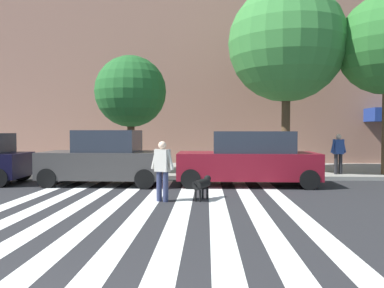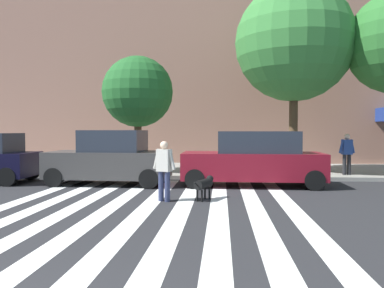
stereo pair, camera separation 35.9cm
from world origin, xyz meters
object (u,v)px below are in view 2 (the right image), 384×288
parked_car_behind_first (110,159)px  pedestrian_dog_walker (164,167)px  parked_car_third_in_line (254,159)px  pedestrian_bystander (347,152)px  street_tree_middle (294,43)px  dog_on_leash (204,184)px  street_tree_nearest (138,92)px

parked_car_behind_first → pedestrian_dog_walker: 3.92m
parked_car_third_in_line → pedestrian_bystander: (3.91, 2.32, 0.15)m
pedestrian_bystander → pedestrian_dog_walker: bearing=-140.5°
street_tree_middle → dog_on_leash: size_ratio=7.61×
street_tree_nearest → street_tree_middle: 6.93m
dog_on_leash → street_tree_nearest: bearing=119.2°
parked_car_behind_first → street_tree_nearest: 3.88m
parked_car_third_in_line → street_tree_middle: size_ratio=0.61×
parked_car_behind_first → street_tree_middle: (7.00, 3.01, 4.69)m
street_tree_nearest → pedestrian_dog_walker: bearing=-70.8°
street_tree_middle → dog_on_leash: 8.52m
dog_on_leash → pedestrian_bystander: size_ratio=0.64×
street_tree_nearest → parked_car_behind_first: bearing=-97.6°
street_tree_nearest → street_tree_middle: street_tree_middle is taller
parked_car_third_in_line → dog_on_leash: bearing=-119.5°
parked_car_behind_first → parked_car_third_in_line: 5.09m
parked_car_third_in_line → street_tree_middle: bearing=57.6°
parked_car_behind_first → pedestrian_bystander: size_ratio=2.64×
street_tree_nearest → dog_on_leash: (3.13, -5.60, -3.14)m
pedestrian_dog_walker → pedestrian_bystander: size_ratio=1.00×
street_tree_middle → pedestrian_bystander: size_ratio=4.84×
parked_car_behind_first → dog_on_leash: (3.50, -2.80, -0.47)m
street_tree_middle → dog_on_leash: street_tree_middle is taller
parked_car_third_in_line → street_tree_middle: 5.88m
parked_car_behind_first → dog_on_leash: bearing=-38.6°
parked_car_behind_first → pedestrian_bystander: (9.00, 2.33, 0.16)m
dog_on_leash → parked_car_third_in_line: bearing=60.5°
dog_on_leash → parked_car_behind_first: bearing=141.4°
parked_car_third_in_line → pedestrian_bystander: size_ratio=2.95×
parked_car_third_in_line → pedestrian_bystander: 4.55m
parked_car_behind_first → street_tree_nearest: bearing=82.4°
street_tree_nearest → pedestrian_bystander: size_ratio=3.03×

